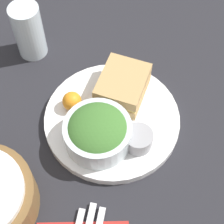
% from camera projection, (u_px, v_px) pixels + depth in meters
% --- Properties ---
extents(ground_plane, '(4.00, 4.00, 0.00)m').
position_uv_depth(ground_plane, '(112.00, 122.00, 0.79)').
color(ground_plane, '#232328').
extents(plate, '(0.28, 0.28, 0.02)m').
position_uv_depth(plate, '(112.00, 120.00, 0.78)').
color(plate, white).
rests_on(plate, ground_plane).
extents(sandwich, '(0.14, 0.13, 0.06)m').
position_uv_depth(sandwich, '(123.00, 86.00, 0.78)').
color(sandwich, tan).
rests_on(sandwich, plate).
extents(salad_bowl, '(0.13, 0.13, 0.07)m').
position_uv_depth(salad_bowl, '(98.00, 132.00, 0.71)').
color(salad_bowl, silver).
rests_on(salad_bowl, plate).
extents(dressing_cup, '(0.06, 0.06, 0.04)m').
position_uv_depth(dressing_cup, '(138.00, 139.00, 0.72)').
color(dressing_cup, '#99999E').
rests_on(dressing_cup, plate).
extents(orange_wedge, '(0.04, 0.04, 0.04)m').
position_uv_depth(orange_wedge, '(72.00, 101.00, 0.77)').
color(orange_wedge, orange).
rests_on(orange_wedge, plate).
extents(drink_glass, '(0.07, 0.07, 0.13)m').
position_uv_depth(drink_glass, '(29.00, 31.00, 0.84)').
color(drink_glass, silver).
rests_on(drink_glass, ground_plane).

